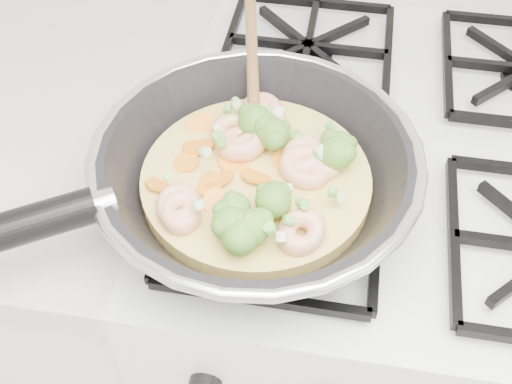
# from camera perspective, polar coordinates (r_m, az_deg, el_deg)

# --- Properties ---
(stove) EXTENTS (0.60, 0.60, 0.92)m
(stove) POSITION_cam_1_polar(r_m,az_deg,el_deg) (1.16, 9.82, -11.35)
(stove) COLOR silver
(stove) RESTS_ON ground
(skillet) EXTENTS (0.47, 0.49, 0.09)m
(skillet) POSITION_cam_1_polar(r_m,az_deg,el_deg) (0.67, -0.26, 1.72)
(skillet) COLOR black
(skillet) RESTS_ON stove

